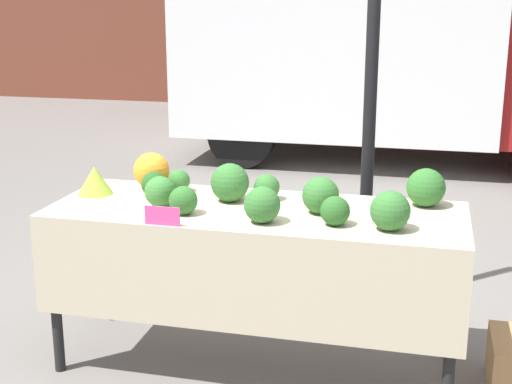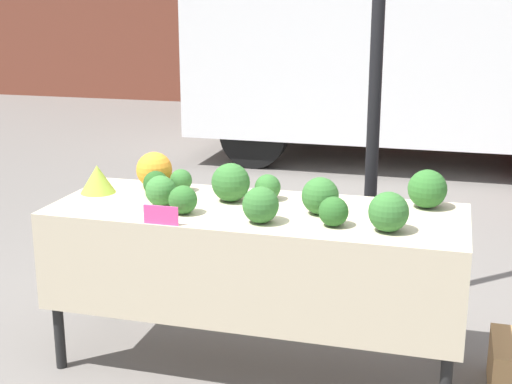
% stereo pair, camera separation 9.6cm
% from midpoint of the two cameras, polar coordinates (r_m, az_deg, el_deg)
% --- Properties ---
extents(ground_plane, '(40.00, 40.00, 0.00)m').
position_cam_midpoint_polar(ground_plane, '(3.59, -0.79, -13.48)').
color(ground_plane, slate).
extents(tent_pole, '(0.07, 0.07, 2.22)m').
position_cam_midpoint_polar(tent_pole, '(3.91, 8.37, 5.97)').
color(tent_pole, black).
rests_on(tent_pole, ground_plane).
extents(parked_truck, '(4.81, 2.10, 2.36)m').
position_cam_midpoint_polar(parked_truck, '(8.03, 10.52, 11.53)').
color(parked_truck, white).
rests_on(parked_truck, ground_plane).
extents(market_table, '(1.91, 0.71, 0.79)m').
position_cam_midpoint_polar(market_table, '(3.27, -1.10, -3.42)').
color(market_table, beige).
rests_on(market_table, ground_plane).
extents(orange_cauliflower, '(0.18, 0.18, 0.18)m').
position_cam_midpoint_polar(orange_cauliflower, '(3.67, -9.10, 1.70)').
color(orange_cauliflower, orange).
rests_on(orange_cauliflower, market_table).
extents(romanesco_head, '(0.18, 0.18, 0.14)m').
position_cam_midpoint_polar(romanesco_head, '(3.62, -13.51, 0.92)').
color(romanesco_head, '#93B238').
rests_on(romanesco_head, market_table).
extents(broccoli_head_0, '(0.13, 0.13, 0.13)m').
position_cam_midpoint_polar(broccoli_head_0, '(3.05, 5.45, -1.52)').
color(broccoli_head_0, '#285B23').
rests_on(broccoli_head_0, market_table).
extents(broccoli_head_1, '(0.13, 0.13, 0.13)m').
position_cam_midpoint_polar(broccoli_head_1, '(3.21, -6.69, -0.68)').
color(broccoli_head_1, '#2D6628').
rests_on(broccoli_head_1, market_table).
extents(broccoli_head_2, '(0.16, 0.16, 0.16)m').
position_cam_midpoint_polar(broccoli_head_2, '(3.06, -0.41, -1.04)').
color(broccoli_head_2, '#336B2D').
rests_on(broccoli_head_2, market_table).
extents(broccoli_head_3, '(0.17, 0.17, 0.17)m').
position_cam_midpoint_polar(broccoli_head_3, '(3.20, 4.32, -0.28)').
color(broccoli_head_3, '#336B2D').
rests_on(broccoli_head_3, market_table).
extents(broccoli_head_4, '(0.18, 0.18, 0.18)m').
position_cam_midpoint_polar(broccoli_head_4, '(3.39, -2.92, 0.75)').
color(broccoli_head_4, '#336B2D').
rests_on(broccoli_head_4, market_table).
extents(broccoli_head_5, '(0.11, 0.11, 0.11)m').
position_cam_midpoint_polar(broccoli_head_5, '(3.60, -6.96, 0.90)').
color(broccoli_head_5, '#336B2D').
rests_on(broccoli_head_5, market_table).
extents(broccoli_head_6, '(0.13, 0.13, 0.13)m').
position_cam_midpoint_polar(broccoli_head_6, '(3.52, -8.94, 0.61)').
color(broccoli_head_6, '#23511E').
rests_on(broccoli_head_6, market_table).
extents(broccoli_head_7, '(0.13, 0.13, 0.13)m').
position_cam_midpoint_polar(broccoli_head_7, '(3.42, 0.06, 0.39)').
color(broccoli_head_7, '#336B2D').
rests_on(broccoli_head_7, market_table).
extents(broccoli_head_8, '(0.17, 0.17, 0.17)m').
position_cam_midpoint_polar(broccoli_head_8, '(3.01, 9.79, -1.49)').
color(broccoli_head_8, '#336B2D').
rests_on(broccoli_head_8, market_table).
extents(broccoli_head_9, '(0.14, 0.14, 0.14)m').
position_cam_midpoint_polar(broccoli_head_9, '(3.34, -8.50, 0.03)').
color(broccoli_head_9, '#387533').
rests_on(broccoli_head_9, market_table).
extents(broccoli_head_10, '(0.18, 0.18, 0.18)m').
position_cam_midpoint_polar(broccoli_head_10, '(3.39, 12.65, 0.34)').
color(broccoli_head_10, '#2D6628').
rests_on(broccoli_head_10, market_table).
extents(price_sign, '(0.16, 0.01, 0.08)m').
position_cam_midpoint_polar(price_sign, '(3.07, -8.40, -1.92)').
color(price_sign, '#EF4793').
rests_on(price_sign, market_table).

